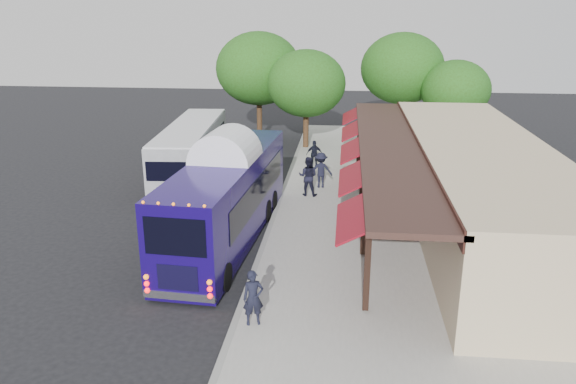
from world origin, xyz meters
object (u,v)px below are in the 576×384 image
at_px(city_bus, 191,148).
at_px(sign_board, 372,219).
at_px(coach_bus, 227,194).
at_px(ped_d, 321,170).
at_px(ped_b, 308,176).
at_px(ped_c, 314,154).
at_px(ped_a, 253,298).

distance_m(city_bus, sign_board, 12.53).
xyz_separation_m(coach_bus, sign_board, (5.58, 0.28, -0.92)).
bearing_deg(ped_d, ped_b, 62.02).
height_order(coach_bus, ped_c, coach_bus).
bearing_deg(city_bus, ped_c, 11.97).
height_order(city_bus, ped_a, city_bus).
distance_m(ped_c, sign_board, 10.57).
distance_m(ped_a, ped_d, 13.17).
bearing_deg(ped_a, city_bus, 92.88).
relative_size(coach_bus, sign_board, 9.12).
distance_m(ped_b, ped_c, 5.06).
bearing_deg(ped_d, sign_board, 103.59).
distance_m(city_bus, ped_c, 6.85).
distance_m(ped_c, ped_d, 3.76).
bearing_deg(city_bus, ped_b, -29.97).
distance_m(coach_bus, ped_c, 10.87).
bearing_deg(ped_b, city_bus, -18.00).
height_order(city_bus, sign_board, city_bus).
xyz_separation_m(ped_b, ped_d, (0.55, 1.35, -0.06)).
height_order(ped_b, sign_board, ped_b).
distance_m(ped_b, ped_d, 1.46).
xyz_separation_m(ped_b, sign_board, (2.82, -5.13, -0.13)).
bearing_deg(city_bus, coach_bus, -70.29).
relative_size(ped_b, ped_c, 1.24).
bearing_deg(coach_bus, city_bus, 117.89).
bearing_deg(city_bus, ped_a, -72.74).
bearing_deg(sign_board, ped_d, 87.05).
height_order(city_bus, ped_d, city_bus).
distance_m(ped_a, ped_c, 16.84).
relative_size(coach_bus, ped_b, 5.85).
xyz_separation_m(ped_a, sign_board, (3.53, 6.64, 0.01)).
distance_m(coach_bus, sign_board, 5.67).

